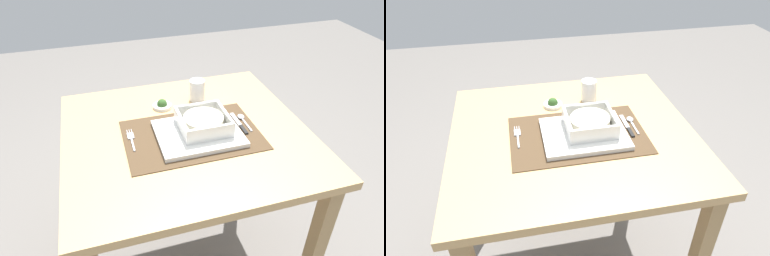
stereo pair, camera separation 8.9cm
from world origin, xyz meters
The scene contains 10 objects.
dining_table centered at (0.00, 0.00, 0.62)m, with size 0.84×0.79×0.73m.
placemat centered at (0.01, -0.02, 0.73)m, with size 0.46×0.31×0.00m, color #4C3823.
serving_plate centered at (0.03, -0.03, 0.74)m, with size 0.28×0.23×0.02m, color white.
porridge_bowl centered at (0.06, -0.02, 0.78)m, with size 0.17×0.17×0.05m.
fork centered at (-0.19, 0.01, 0.74)m, with size 0.02×0.13×0.00m.
spoon centered at (0.22, 0.01, 0.74)m, with size 0.02×0.11×0.01m.
butter_knife centered at (0.19, -0.02, 0.74)m, with size 0.01×0.14×0.01m.
bread_knife centered at (0.17, -0.02, 0.74)m, with size 0.01×0.13×0.01m.
drinking_glass centered at (0.10, 0.21, 0.77)m, with size 0.06×0.06×0.09m.
condiment_saucer centered at (-0.04, 0.19, 0.74)m, with size 0.07×0.07×0.04m.
Camera 2 is at (-0.18, -0.98, 1.42)m, focal length 32.34 mm.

